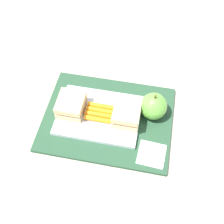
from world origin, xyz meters
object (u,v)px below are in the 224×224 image
object	(u,v)px
food_tray	(99,115)
carrot_sticks_bundle	(99,112)
sandwich_half_left	(71,105)
sandwich_half_right	(127,114)
paper_napkin	(152,154)
apple	(153,106)

from	to	relation	value
food_tray	carrot_sticks_bundle	world-z (taller)	carrot_sticks_bundle
sandwich_half_left	sandwich_half_right	distance (m)	0.16
food_tray	paper_napkin	world-z (taller)	food_tray
sandwich_half_left	paper_napkin	distance (m)	0.26
apple	carrot_sticks_bundle	bearing A→B (deg)	-165.90
carrot_sticks_bundle	food_tray	bearing A→B (deg)	-143.65
food_tray	sandwich_half_left	distance (m)	0.08
carrot_sticks_bundle	apple	xyz separation A→B (m)	(0.15, 0.04, 0.02)
sandwich_half_left	sandwich_half_right	size ratio (longest dim) A/B	1.00
food_tray	paper_napkin	xyz separation A→B (m)	(0.16, -0.09, -0.00)
sandwich_half_right	paper_napkin	size ratio (longest dim) A/B	1.14
food_tray	carrot_sticks_bundle	bearing A→B (deg)	36.35
sandwich_half_right	apple	xyz separation A→B (m)	(0.07, 0.04, 0.00)
food_tray	carrot_sticks_bundle	distance (m)	0.01
sandwich_half_right	food_tray	bearing A→B (deg)	180.00
sandwich_half_left	carrot_sticks_bundle	xyz separation A→B (m)	(0.08, 0.00, -0.01)
apple	paper_napkin	world-z (taller)	apple
carrot_sticks_bundle	apple	size ratio (longest dim) A/B	0.90
food_tray	apple	size ratio (longest dim) A/B	2.67
carrot_sticks_bundle	sandwich_half_right	bearing A→B (deg)	-0.23
sandwich_half_left	carrot_sticks_bundle	bearing A→B (deg)	0.23
food_tray	sandwich_half_right	bearing A→B (deg)	0.00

